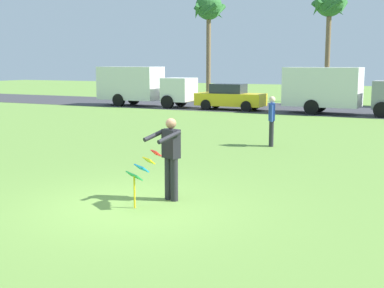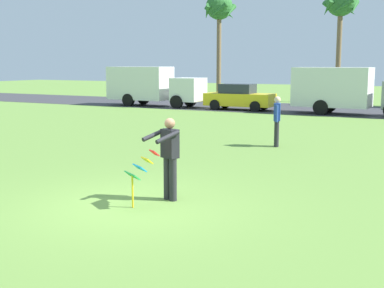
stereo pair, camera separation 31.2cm
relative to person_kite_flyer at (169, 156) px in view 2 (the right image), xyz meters
The scene contains 10 objects.
ground_plane 1.26m from the person_kite_flyer, 123.49° to the right, with size 120.00×120.00×0.00m, color olive.
road_strip 22.76m from the person_kite_flyer, 91.15° to the left, with size 120.00×8.00×0.01m, color #38383D.
person_kite_flyer is the anchor object (origin of this frame).
kite_held 0.77m from the person_kite_flyer, 111.36° to the right, with size 0.65×0.73×1.12m.
parked_truck_white_box 24.17m from the person_kite_flyer, 122.71° to the left, with size 6.72×2.16×2.62m.
parked_car_yellow 21.40m from the person_kite_flyer, 108.14° to the left, with size 4.22×1.88×1.60m.
parked_truck_grey_van 20.34m from the person_kite_flyer, 90.61° to the left, with size 6.75×2.24×2.62m.
palm_tree_left_near 31.72m from the person_kite_flyer, 112.40° to the left, with size 2.58×2.71×8.34m.
palm_tree_right_near 30.04m from the person_kite_flyer, 95.04° to the left, with size 2.58×2.71×8.27m.
person_walker_near 7.78m from the person_kite_flyer, 91.44° to the left, with size 0.31×0.55×1.73m.
Camera 2 is at (5.66, -8.39, 2.84)m, focal length 47.95 mm.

